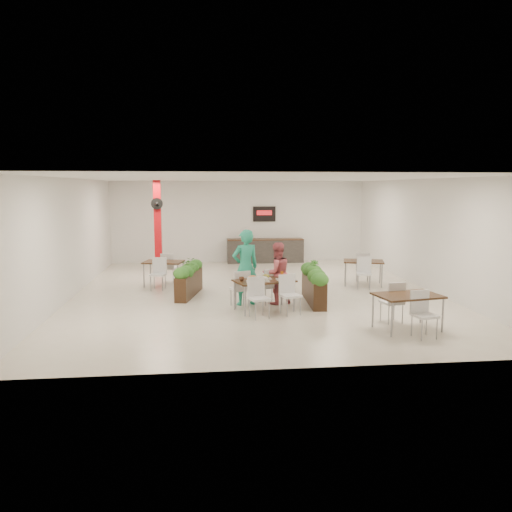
# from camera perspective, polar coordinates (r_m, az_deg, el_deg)

# --- Properties ---
(ground) EXTENTS (12.00, 12.00, 0.00)m
(ground) POSITION_cam_1_polar(r_m,az_deg,el_deg) (14.16, -0.05, -4.20)
(ground) COLOR beige
(ground) RESTS_ON ground
(room_shell) EXTENTS (10.10, 12.10, 3.22)m
(room_shell) POSITION_cam_1_polar(r_m,az_deg,el_deg) (13.88, -0.06, 3.93)
(room_shell) COLOR white
(room_shell) RESTS_ON ground
(red_column) EXTENTS (0.40, 0.41, 3.20)m
(red_column) POSITION_cam_1_polar(r_m,az_deg,el_deg) (17.67, -11.15, 3.45)
(red_column) COLOR #AE0B12
(red_column) RESTS_ON ground
(service_counter) EXTENTS (3.00, 0.64, 2.20)m
(service_counter) POSITION_cam_1_polar(r_m,az_deg,el_deg) (19.73, 1.05, 0.69)
(service_counter) COLOR #292725
(service_counter) RESTS_ON ground
(main_table) EXTENTS (1.65, 1.91, 0.92)m
(main_table) POSITION_cam_1_polar(r_m,az_deg,el_deg) (12.01, 0.93, -3.29)
(main_table) COLOR #301E10
(main_table) RESTS_ON ground
(diner_man) EXTENTS (0.80, 0.65, 1.92)m
(diner_man) POSITION_cam_1_polar(r_m,az_deg,el_deg) (12.56, -1.22, -1.31)
(diner_man) COLOR #24A07C
(diner_man) RESTS_ON ground
(diner_woman) EXTENTS (0.91, 0.80, 1.58)m
(diner_woman) POSITION_cam_1_polar(r_m,az_deg,el_deg) (12.68, 2.38, -2.00)
(diner_woman) COLOR #CF5C67
(diner_woman) RESTS_ON ground
(planter_left) EXTENTS (0.76, 1.99, 1.06)m
(planter_left) POSITION_cam_1_polar(r_m,az_deg,el_deg) (13.81, -7.66, -2.38)
(planter_left) COLOR black
(planter_left) RESTS_ON ground
(planter_right) EXTENTS (0.50, 2.10, 1.10)m
(planter_right) POSITION_cam_1_polar(r_m,az_deg,el_deg) (12.97, 6.62, -3.06)
(planter_right) COLOR black
(planter_right) RESTS_ON ground
(side_table_a) EXTENTS (1.28, 1.67, 0.92)m
(side_table_a) POSITION_cam_1_polar(r_m,az_deg,el_deg) (15.27, -10.52, -1.06)
(side_table_a) COLOR #301E10
(side_table_a) RESTS_ON ground
(side_table_b) EXTENTS (1.35, 1.67, 0.92)m
(side_table_b) POSITION_cam_1_polar(r_m,az_deg,el_deg) (15.49, 12.17, -0.96)
(side_table_b) COLOR #301E10
(side_table_b) RESTS_ON ground
(side_table_c) EXTENTS (1.43, 1.67, 0.92)m
(side_table_c) POSITION_cam_1_polar(r_m,az_deg,el_deg) (10.88, 16.95, -4.83)
(side_table_c) COLOR #301E10
(side_table_c) RESTS_ON ground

